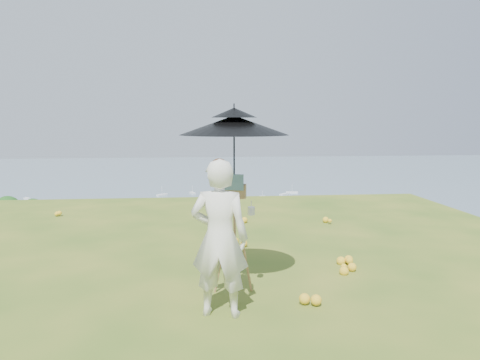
{
  "coord_description": "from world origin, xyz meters",
  "views": [
    {
      "loc": [
        0.41,
        -6.55,
        2.22
      ],
      "look_at": [
        1.22,
        1.59,
        1.18
      ],
      "focal_mm": 35.0,
      "sensor_mm": 36.0,
      "label": 1
    }
  ],
  "objects": [
    {
      "name": "moored_boats",
      "position": [
        -12.5,
        161.0,
        -33.65
      ],
      "size": [
        140.0,
        140.0,
        0.7
      ],
      "primitive_type": null,
      "color": "white",
      "rests_on": "bay_water"
    },
    {
      "name": "slope_trees",
      "position": [
        0.0,
        35.0,
        -15.0
      ],
      "size": [
        110.0,
        50.0,
        6.0
      ],
      "primitive_type": null,
      "color": "#174715",
      "rests_on": "forest_slope"
    },
    {
      "name": "ground",
      "position": [
        0.0,
        0.0,
        0.0
      ],
      "size": [
        14.0,
        14.0,
        0.0
      ],
      "primitive_type": "plane",
      "color": "#3C631C",
      "rests_on": "ground"
    },
    {
      "name": "sun_umbrella",
      "position": [
        0.91,
        -0.8,
        1.86
      ],
      "size": [
        1.61,
        1.61,
        1.14
      ],
      "primitive_type": null,
      "rotation": [
        0.0,
        0.0,
        -0.21
      ],
      "color": "black",
      "rests_on": "field_easel"
    },
    {
      "name": "bay_water",
      "position": [
        0.0,
        240.0,
        -34.0
      ],
      "size": [
        700.0,
        700.0,
        0.0
      ],
      "primitive_type": "plane",
      "color": "slate",
      "rests_on": "ground"
    },
    {
      "name": "painter",
      "position": [
        0.69,
        -1.41,
        0.9
      ],
      "size": [
        0.74,
        0.57,
        1.8
      ],
      "primitive_type": "imported",
      "rotation": [
        0.0,
        0.0,
        2.91
      ],
      "color": "silver",
      "rests_on": "ground"
    },
    {
      "name": "painter_cap",
      "position": [
        0.69,
        -1.41,
        1.75
      ],
      "size": [
        0.24,
        0.27,
        0.1
      ],
      "primitive_type": null,
      "rotation": [
        0.0,
        0.0,
        -0.21
      ],
      "color": "#D97777",
      "rests_on": "painter"
    },
    {
      "name": "field_easel",
      "position": [
        0.9,
        -0.83,
        0.78
      ],
      "size": [
        0.73,
        0.73,
        1.57
      ],
      "primitive_type": null,
      "rotation": [
        0.0,
        0.0,
        -0.26
      ],
      "color": "brown",
      "rests_on": "ground"
    },
    {
      "name": "harbor_town",
      "position": [
        0.0,
        75.0,
        -29.5
      ],
      "size": [
        110.0,
        22.0,
        5.0
      ],
      "primitive_type": null,
      "color": "beige",
      "rests_on": "shoreline_tier"
    },
    {
      "name": "wildflowers",
      "position": [
        0.0,
        0.25,
        0.06
      ],
      "size": [
        10.0,
        10.5,
        0.12
      ],
      "primitive_type": null,
      "color": "yellow",
      "rests_on": "ground"
    },
    {
      "name": "shoreline_tier",
      "position": [
        0.0,
        75.0,
        -36.0
      ],
      "size": [
        170.0,
        28.0,
        8.0
      ],
      "primitive_type": "cube",
      "color": "gray",
      "rests_on": "bay_water"
    }
  ]
}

